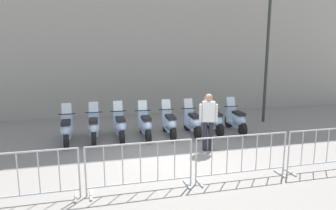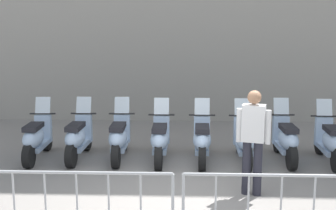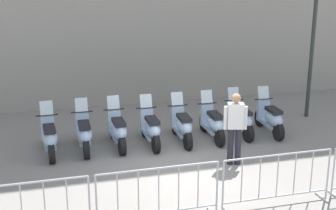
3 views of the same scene
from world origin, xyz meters
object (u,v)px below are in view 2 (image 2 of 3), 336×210
at_px(motorcycle_0, 37,139).
at_px(motorcycle_5, 244,141).
at_px(motorcycle_4, 202,140).
at_px(motorcycle_6, 286,140).
at_px(motorcycle_3, 160,140).
at_px(motorcycle_7, 330,142).
at_px(officer_near_row_end, 253,136).
at_px(motorcycle_1, 78,138).
at_px(motorcycle_2, 119,139).

height_order(motorcycle_0, motorcycle_5, same).
relative_size(motorcycle_4, motorcycle_6, 1.00).
relative_size(motorcycle_3, motorcycle_6, 1.00).
distance_m(motorcycle_4, motorcycle_7, 2.57).
bearing_deg(motorcycle_5, motorcycle_3, 168.92).
bearing_deg(motorcycle_0, motorcycle_3, -11.05).
relative_size(motorcycle_4, officer_near_row_end, 0.99).
relative_size(motorcycle_3, motorcycle_4, 1.00).
distance_m(motorcycle_6, motorcycle_7, 0.86).
relative_size(motorcycle_6, officer_near_row_end, 0.99).
distance_m(motorcycle_3, motorcycle_6, 2.57).
xyz_separation_m(motorcycle_0, motorcycle_3, (2.52, -0.49, 0.00)).
bearing_deg(motorcycle_1, officer_near_row_end, -39.13).
bearing_deg(officer_near_row_end, motorcycle_7, 32.64).
relative_size(motorcycle_4, motorcycle_5, 1.00).
relative_size(motorcycle_1, officer_near_row_end, 0.99).
bearing_deg(motorcycle_3, officer_near_row_end, -57.75).
xyz_separation_m(motorcycle_2, motorcycle_5, (2.51, -0.57, 0.00)).
bearing_deg(motorcycle_1, motorcycle_3, -13.16).
xyz_separation_m(motorcycle_5, officer_near_row_end, (-0.42, -1.66, 0.53)).
xyz_separation_m(motorcycle_4, motorcycle_7, (2.52, -0.48, 0.00)).
xyz_separation_m(motorcycle_2, officer_near_row_end, (2.08, -2.24, 0.53)).
xyz_separation_m(motorcycle_2, motorcycle_4, (1.66, -0.41, 0.00)).
relative_size(motorcycle_5, officer_near_row_end, 0.99).
height_order(motorcycle_0, motorcycle_7, same).
height_order(motorcycle_3, motorcycle_4, same).
distance_m(motorcycle_0, motorcycle_2, 1.71).
distance_m(motorcycle_1, motorcycle_4, 2.57).
height_order(motorcycle_0, motorcycle_3, same).
bearing_deg(motorcycle_2, officer_near_row_end, -47.07).
distance_m(motorcycle_5, officer_near_row_end, 1.80).
bearing_deg(motorcycle_7, motorcycle_2, 168.03).
bearing_deg(motorcycle_4, motorcycle_6, -7.20).
distance_m(motorcycle_7, officer_near_row_end, 2.56).
bearing_deg(motorcycle_5, motorcycle_7, -10.57).
bearing_deg(motorcycle_1, motorcycle_6, -10.31).
bearing_deg(motorcycle_6, motorcycle_0, 170.28).
height_order(motorcycle_1, motorcycle_7, same).
xyz_separation_m(motorcycle_1, officer_near_row_end, (2.93, -2.38, 0.53)).
bearing_deg(motorcycle_1, motorcycle_2, -9.79).
bearing_deg(motorcycle_5, motorcycle_0, 168.94).
height_order(motorcycle_1, officer_near_row_end, officer_near_row_end).
distance_m(motorcycle_2, motorcycle_7, 4.28).
bearing_deg(motorcycle_3, motorcycle_2, 163.46).
xyz_separation_m(motorcycle_2, motorcycle_3, (0.82, -0.24, 0.00)).
distance_m(motorcycle_1, motorcycle_2, 0.86).
xyz_separation_m(motorcycle_0, motorcycle_6, (5.07, -0.87, 0.00)).
xyz_separation_m(motorcycle_1, motorcycle_2, (0.85, -0.15, 0.00)).
bearing_deg(motorcycle_7, officer_near_row_end, -147.36).
bearing_deg(motorcycle_6, motorcycle_7, -18.07).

